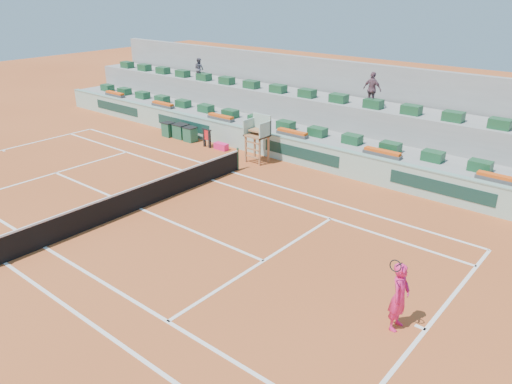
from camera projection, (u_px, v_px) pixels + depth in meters
ground at (140, 209)px, 20.10m from camera, size 90.00×90.00×0.00m
seating_tier_lower at (295, 136)px, 27.45m from camera, size 36.00×4.00×1.20m
seating_tier_upper at (312, 118)px, 28.31m from camera, size 36.00×2.40×2.60m
stadium_back_wall at (328, 98)px, 29.09m from camera, size 36.00×0.40×4.40m
player_bag at (221, 146)px, 27.13m from camera, size 0.81×0.36×0.36m
spectator_left at (199, 69)px, 32.00m from camera, size 0.72×0.59×1.38m
spectator_mid at (372, 89)px, 24.96m from camera, size 1.06×0.52×1.74m
court_lines at (140, 209)px, 20.09m from camera, size 23.89×11.09×0.01m
tennis_net at (139, 197)px, 19.89m from camera, size 0.10×11.97×1.10m
advertising_hoarding at (271, 145)px, 25.86m from camera, size 36.00×0.34×1.26m
umpire_chair at (258, 132)px, 24.81m from camera, size 1.10×0.90×2.40m
seat_row_lower at (286, 125)px, 26.49m from camera, size 32.90×0.60×0.44m
seat_row_upper at (307, 93)px, 27.29m from camera, size 32.90×0.60×0.44m
flower_planters at (255, 125)px, 26.84m from camera, size 26.80×0.36×0.28m
drink_cooler_a at (190, 134)px, 28.45m from camera, size 0.70×0.60×0.84m
drink_cooler_b at (181, 131)px, 29.03m from camera, size 0.82×0.71×0.84m
drink_cooler_c at (168, 129)px, 29.40m from camera, size 0.67×0.58×0.84m
towel_rack at (207, 137)px, 27.36m from camera, size 0.66×0.11×1.03m
tennis_player at (399, 296)px, 12.83m from camera, size 0.49×0.92×2.28m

